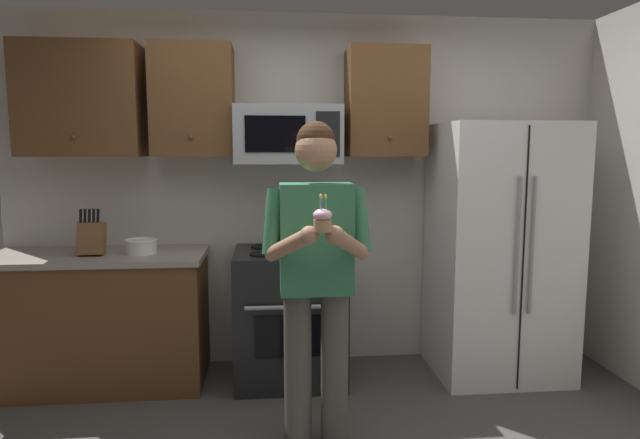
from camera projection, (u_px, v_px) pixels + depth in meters
The scene contains 10 objects.
wall_back at pixel (307, 192), 4.10m from camera, with size 4.40×0.10×2.60m, color beige.
oven_range at pixel (290, 315), 3.80m from camera, with size 0.76×0.70×0.93m.
microwave at pixel (288, 135), 3.76m from camera, with size 0.74×0.41×0.40m.
refrigerator at pixel (499, 251), 3.85m from camera, with size 0.90×0.75×1.80m.
cabinet_row_upper at pixel (204, 101), 3.73m from camera, with size 2.78×0.36×0.76m.
counter_left at pixel (101, 319), 3.70m from camera, with size 1.44×0.66×0.92m.
knife_block at pixel (92, 238), 3.58m from camera, with size 0.16×0.15×0.32m.
bowl_large_white at pixel (141, 246), 3.63m from camera, with size 0.21×0.21×0.10m.
person at pixel (316, 268), 2.85m from camera, with size 0.60×0.48×1.76m.
cupcake at pixel (322, 219), 2.48m from camera, with size 0.09×0.09×0.17m.
Camera 1 is at (-0.29, -2.33, 1.60)m, focal length 30.24 mm.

